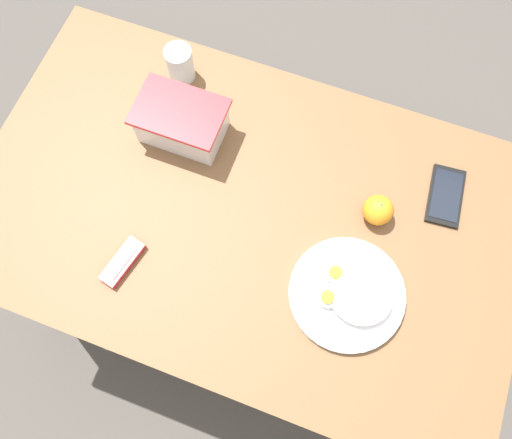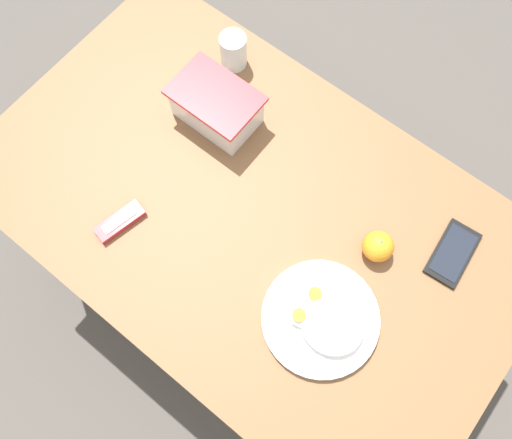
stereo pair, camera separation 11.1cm
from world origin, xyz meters
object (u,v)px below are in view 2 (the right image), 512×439
cell_phone (453,253)px  drinking_glass (233,51)px  food_container (217,107)px  candy_bar (120,222)px  orange_fruit (378,246)px  rice_plate (323,319)px

cell_phone → drinking_glass: bearing=172.4°
food_container → drinking_glass: (-0.07, 0.15, 0.00)m
candy_bar → drinking_glass: size_ratio=1.32×
drinking_glass → cell_phone: bearing=-7.6°
food_container → orange_fruit: (0.49, -0.05, -0.01)m
orange_fruit → drinking_glass: drinking_glass is taller
cell_phone → drinking_glass: (-0.70, 0.09, 0.04)m
food_container → cell_phone: 0.64m
food_container → orange_fruit: 0.50m
orange_fruit → drinking_glass: size_ratio=0.75×
drinking_glass → rice_plate: bearing=-35.1°
food_container → cell_phone: food_container is taller
food_container → cell_phone: (0.63, 0.06, -0.04)m
orange_fruit → cell_phone: (0.14, 0.10, -0.03)m
food_container → candy_bar: (0.00, -0.35, -0.04)m
orange_fruit → cell_phone: orange_fruit is taller
orange_fruit → drinking_glass: 0.60m
food_container → rice_plate: (0.49, -0.24, -0.03)m
rice_plate → cell_phone: size_ratio=1.66×
rice_plate → drinking_glass: (-0.56, 0.39, 0.03)m
rice_plate → orange_fruit: bearing=89.4°
candy_bar → cell_phone: bearing=32.6°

